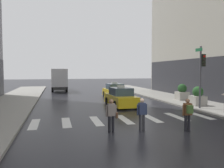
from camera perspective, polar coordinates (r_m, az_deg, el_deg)
name	(u,v)px	position (r m, az deg, el deg)	size (l,w,h in m)	color
ground_plane	(142,132)	(11.87, 7.42, -11.61)	(160.00, 160.00, 0.00)	black
crosswalk_markings	(125,119)	(14.63, 3.13, -8.74)	(11.30, 2.80, 0.01)	silver
traffic_light_pole	(202,68)	(19.15, 21.33, 3.66)	(0.44, 0.84, 4.80)	#47474C
taxi_lead	(121,98)	(19.90, 2.16, -3.46)	(2.05, 4.60, 1.80)	yellow
taxi_second	(114,92)	(26.10, 0.60, -1.87)	(2.00, 4.57, 1.80)	yellow
box_truck	(59,79)	(35.48, -12.90, 1.21)	(2.32, 7.55, 3.35)	#2D2D2D
pedestrian_with_backpack	(188,112)	(12.26, 18.29, -6.63)	(0.55, 0.43, 1.65)	black
pedestrian_with_handbag	(111,114)	(11.46, -0.15, -7.34)	(0.60, 0.24, 1.65)	black
pedestrian_plain_coat	(142,112)	(11.89, 7.45, -6.96)	(0.55, 0.24, 1.65)	#333338
planter_near_corner	(198,97)	(20.75, 20.50, -2.98)	(1.10, 1.10, 1.60)	#A8A399
planter_mid_block	(182,93)	(24.22, 16.99, -2.06)	(1.10, 1.10, 1.60)	#A8A399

